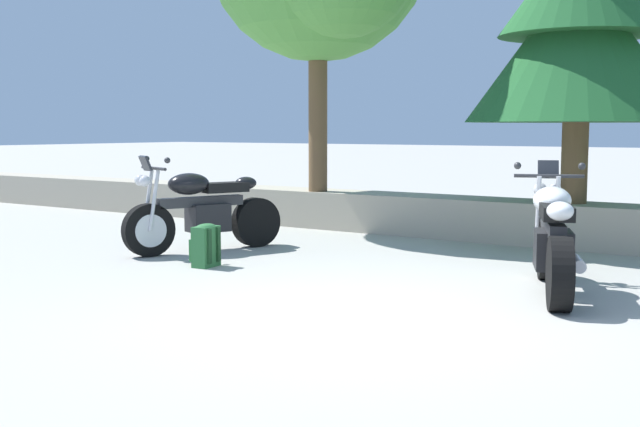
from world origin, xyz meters
The scene contains 6 objects.
ground_plane centered at (0.00, 0.00, 0.00)m, with size 120.00×120.00×0.00m, color #A3A099.
stone_wall centered at (0.00, 4.80, 0.28)m, with size 36.00×0.80×0.55m, color #A89E89.
motorcycle_black_near_left centered at (-3.43, 1.85, 0.49)m, with size 1.00×1.98×1.18m.
motorcycle_white_centre centered at (0.90, 1.78, 0.49)m, with size 1.05×1.96×1.18m.
rider_backpack centered at (-2.66, 1.06, 0.24)m, with size 0.28×0.32×0.47m.
pine_tree_mid_left centered at (0.15, 4.82, 2.82)m, with size 2.75×2.75×3.99m.
Camera 1 is at (3.23, -5.38, 1.49)m, focal length 45.38 mm.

